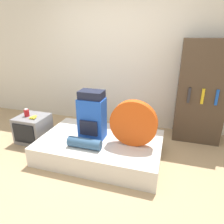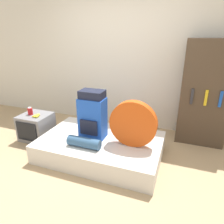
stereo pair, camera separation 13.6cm
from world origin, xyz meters
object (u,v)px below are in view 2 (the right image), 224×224
sleeping_roll (84,142)px  bookshelf (205,94)px  tent_bag (133,124)px  canister (30,111)px  backpack (93,115)px  television (36,127)px

sleeping_roll → bookshelf: 2.08m
tent_bag → canister: bearing=176.3°
backpack → television: backpack is taller
television → tent_bag: bearing=-4.2°
canister → bookshelf: (2.78, 0.91, 0.34)m
sleeping_roll → television: (-1.16, 0.41, -0.14)m
television → bookshelf: bookshelf is taller
sleeping_roll → television: size_ratio=0.95×
backpack → sleeping_roll: backpack is taller
backpack → canister: 1.24m
tent_bag → television: (-1.78, 0.13, -0.39)m
sleeping_roll → canister: canister is taller
canister → bookshelf: bearing=18.1°
tent_bag → canister: tent_bag is taller
canister → tent_bag: bearing=-3.7°
television → backpack: bearing=-4.6°
television → canister: size_ratio=3.78×
sleeping_roll → bookshelf: (1.53, 1.31, 0.49)m
tent_bag → television: tent_bag is taller
backpack → television: bearing=175.4°
canister → bookshelf: bookshelf is taller
backpack → television: size_ratio=1.45×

